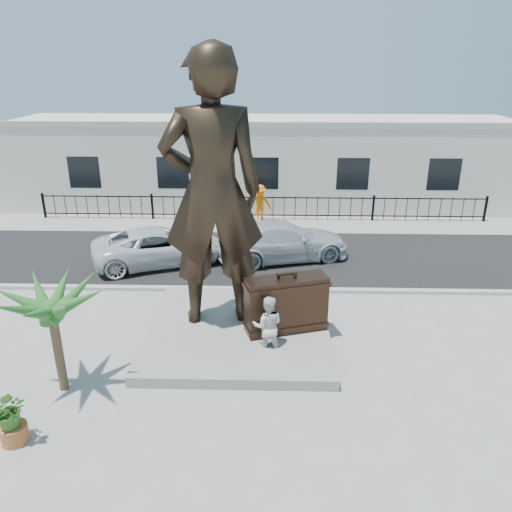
{
  "coord_description": "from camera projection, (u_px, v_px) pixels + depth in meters",
  "views": [
    {
      "loc": [
        0.37,
        -11.17,
        7.5
      ],
      "look_at": [
        0.0,
        2.0,
        2.3
      ],
      "focal_mm": 35.0,
      "sensor_mm": 36.0,
      "label": 1
    }
  ],
  "objects": [
    {
      "name": "suitcase",
      "position": [
        286.0,
        304.0,
        14.01
      ],
      "size": [
        2.39,
        1.36,
        1.6
      ],
      "primitive_type": "cube",
      "rotation": [
        0.0,
        0.0,
        0.3
      ],
      "color": "black",
      "rests_on": "plinth"
    },
    {
      "name": "statue",
      "position": [
        212.0,
        192.0,
        13.56
      ],
      "size": [
        3.06,
        2.28,
        7.66
      ],
      "primitive_type": "imported",
      "rotation": [
        0.0,
        0.0,
        3.31
      ],
      "color": "black",
      "rests_on": "plinth"
    },
    {
      "name": "fence",
      "position": [
        262.0,
        208.0,
        24.83
      ],
      "size": [
        22.0,
        0.1,
        1.2
      ],
      "primitive_type": "cube",
      "color": "black",
      "rests_on": "ground"
    },
    {
      "name": "plinth",
      "position": [
        238.0,
        331.0,
        14.5
      ],
      "size": [
        5.2,
        5.2,
        0.3
      ],
      "primitive_type": "cube",
      "color": "gray",
      "rests_on": "ground"
    },
    {
      "name": "car_silver",
      "position": [
        282.0,
        241.0,
        19.85
      ],
      "size": [
        5.66,
        3.5,
        1.53
      ],
      "primitive_type": "imported",
      "rotation": [
        0.0,
        0.0,
        1.85
      ],
      "color": "silver",
      "rests_on": "street"
    },
    {
      "name": "building",
      "position": [
        263.0,
        160.0,
        28.14
      ],
      "size": [
        28.0,
        7.0,
        4.4
      ],
      "primitive_type": "cube",
      "color": "silver",
      "rests_on": "ground"
    },
    {
      "name": "planter",
      "position": [
        15.0,
        434.0,
        10.44
      ],
      "size": [
        0.56,
        0.56,
        0.4
      ],
      "primitive_type": "cylinder",
      "color": "#A6592C",
      "rests_on": "ground"
    },
    {
      "name": "palm_tree",
      "position": [
        65.0,
        388.0,
        12.2
      ],
      "size": [
        1.8,
        1.8,
        3.2
      ],
      "primitive_type": null,
      "color": "#245A20",
      "rests_on": "ground"
    },
    {
      "name": "car_white",
      "position": [
        159.0,
        246.0,
        19.45
      ],
      "size": [
        5.59,
        4.0,
        1.41
      ],
      "primitive_type": "imported",
      "rotation": [
        0.0,
        0.0,
        1.93
      ],
      "color": "silver",
      "rests_on": "street"
    },
    {
      "name": "street",
      "position": [
        260.0,
        254.0,
        20.58
      ],
      "size": [
        40.0,
        7.0,
        0.01
      ],
      "primitive_type": "cube",
      "color": "black",
      "rests_on": "ground"
    },
    {
      "name": "far_sidewalk",
      "position": [
        262.0,
        224.0,
        24.3
      ],
      "size": [
        40.0,
        2.5,
        0.02
      ],
      "primitive_type": "cube",
      "color": "#9E9991",
      "rests_on": "ground"
    },
    {
      "name": "curb",
      "position": [
        258.0,
        290.0,
        17.31
      ],
      "size": [
        40.0,
        0.25,
        0.12
      ],
      "primitive_type": "cube",
      "color": "#A5A399",
      "rests_on": "ground"
    },
    {
      "name": "shrub",
      "position": [
        9.0,
        410.0,
        10.22
      ],
      "size": [
        0.89,
        0.82,
        0.83
      ],
      "primitive_type": "imported",
      "rotation": [
        0.0,
        0.0,
        0.28
      ],
      "color": "#305D1E",
      "rests_on": "planter"
    },
    {
      "name": "tourist",
      "position": [
        268.0,
        326.0,
        13.35
      ],
      "size": [
        0.84,
        0.65,
        1.71
      ],
      "primitive_type": "imported",
      "rotation": [
        0.0,
        0.0,
        3.15
      ],
      "color": "silver",
      "rests_on": "ground"
    },
    {
      "name": "worker",
      "position": [
        260.0,
        204.0,
        24.06
      ],
      "size": [
        1.26,
        0.75,
        1.93
      ],
      "primitive_type": "imported",
      "rotation": [
        0.0,
        0.0,
        0.03
      ],
      "color": "orange",
      "rests_on": "far_sidewalk"
    },
    {
      "name": "ground",
      "position": [
        254.0,
        365.0,
        13.14
      ],
      "size": [
        100.0,
        100.0,
        0.0
      ],
      "primitive_type": "plane",
      "color": "#9E9991",
      "rests_on": "ground"
    }
  ]
}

